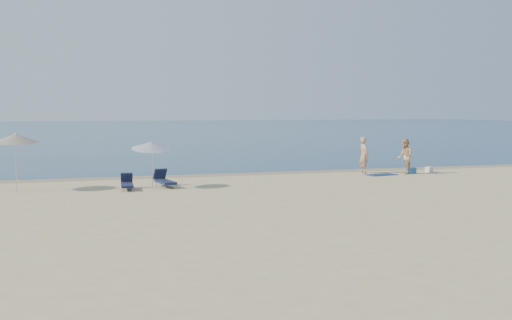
{
  "coord_description": "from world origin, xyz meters",
  "views": [
    {
      "loc": [
        -11.93,
        -12.53,
        3.38
      ],
      "look_at": [
        -2.64,
        16.0,
        1.0
      ],
      "focal_mm": 45.0,
      "sensor_mm": 36.0,
      "label": 1
    }
  ],
  "objects_px": {
    "person_left": "(364,155)",
    "umbrella_near": "(151,146)",
    "blue_cooler": "(411,171)",
    "person_right": "(405,156)"
  },
  "relations": [
    {
      "from": "person_left",
      "to": "blue_cooler",
      "type": "bearing_deg",
      "value": -115.86
    },
    {
      "from": "blue_cooler",
      "to": "umbrella_near",
      "type": "xyz_separation_m",
      "value": [
        -13.93,
        -1.9,
        1.67
      ]
    },
    {
      "from": "person_left",
      "to": "umbrella_near",
      "type": "xyz_separation_m",
      "value": [
        -11.73,
        -3.0,
        0.87
      ]
    },
    {
      "from": "person_right",
      "to": "person_left",
      "type": "bearing_deg",
      "value": -100.97
    },
    {
      "from": "person_left",
      "to": "umbrella_near",
      "type": "distance_m",
      "value": 12.14
    },
    {
      "from": "blue_cooler",
      "to": "person_right",
      "type": "bearing_deg",
      "value": 168.15
    },
    {
      "from": "person_left",
      "to": "blue_cooler",
      "type": "relative_size",
      "value": 4.35
    },
    {
      "from": "person_right",
      "to": "umbrella_near",
      "type": "bearing_deg",
      "value": -62.25
    },
    {
      "from": "person_left",
      "to": "blue_cooler",
      "type": "height_order",
      "value": "person_left"
    },
    {
      "from": "person_left",
      "to": "umbrella_near",
      "type": "bearing_deg",
      "value": 105.27
    }
  ]
}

